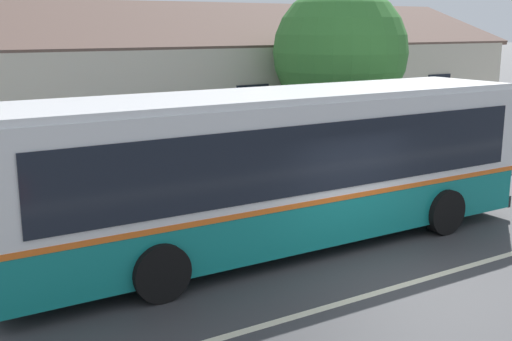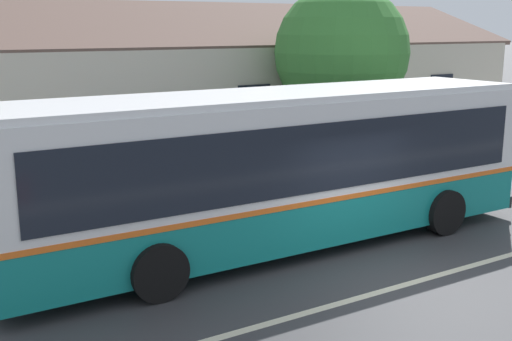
{
  "view_description": "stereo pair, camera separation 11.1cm",
  "coord_description": "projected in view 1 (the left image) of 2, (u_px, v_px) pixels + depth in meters",
  "views": [
    {
      "loc": [
        -8.03,
        -7.55,
        4.46
      ],
      "look_at": [
        -0.59,
        4.22,
        1.32
      ],
      "focal_mm": 45.0,
      "sensor_mm": 36.0,
      "label": 1
    },
    {
      "loc": [
        -7.93,
        -7.61,
        4.46
      ],
      "look_at": [
        -0.59,
        4.22,
        1.32
      ],
      "focal_mm": 45.0,
      "sensor_mm": 36.0,
      "label": 2
    }
  ],
  "objects": [
    {
      "name": "lane_divider_stripe",
      "position": [
        411.0,
        283.0,
        11.39
      ],
      "size": [
        60.0,
        0.16,
        0.01
      ],
      "primitive_type": "cube",
      "color": "beige",
      "rests_on": "ground"
    },
    {
      "name": "street_tree_primary",
      "position": [
        337.0,
        57.0,
        18.74
      ],
      "size": [
        3.92,
        3.92,
        5.68
      ],
      "color": "#4C3828",
      "rests_on": "ground"
    },
    {
      "name": "community_building",
      "position": [
        189.0,
        96.0,
        22.8
      ],
      "size": [
        23.49,
        8.59,
        6.32
      ],
      "color": "beige",
      "rests_on": "ground"
    },
    {
      "name": "ground_plane",
      "position": [
        411.0,
        283.0,
        11.39
      ],
      "size": [
        300.0,
        300.0,
        0.0
      ],
      "primitive_type": "plane",
      "color": "#38383A"
    },
    {
      "name": "transit_bus",
      "position": [
        279.0,
        165.0,
        12.95
      ],
      "size": [
        11.57,
        2.83,
        3.19
      ],
      "color": "#147F7A",
      "rests_on": "ground"
    },
    {
      "name": "bench_down_street",
      "position": [
        80.0,
        210.0,
        13.83
      ],
      "size": [
        1.82,
        0.51,
        0.94
      ],
      "color": "#4C4C4C",
      "rests_on": "sidewalk_far"
    },
    {
      "name": "sidewalk_far",
      "position": [
        238.0,
        202.0,
        16.32
      ],
      "size": [
        60.0,
        3.0,
        0.15
      ],
      "primitive_type": "cube",
      "color": "#ADAAA3",
      "rests_on": "ground"
    }
  ]
}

